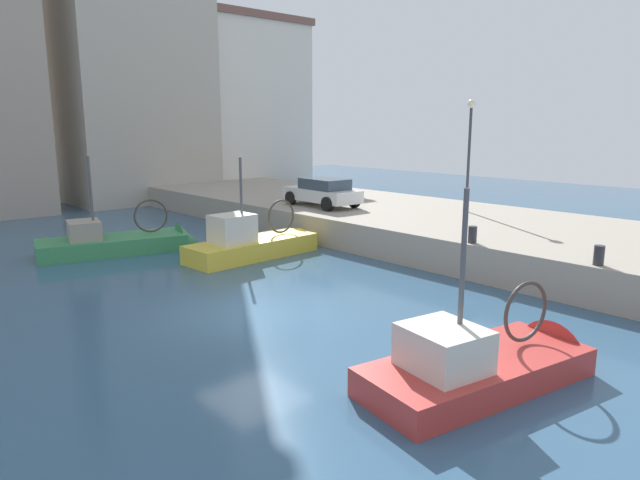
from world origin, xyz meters
TOP-DOWN VIEW (x-y plane):
  - water_surface at (0.00, 0.00)m, footprint 80.00×80.00m
  - quay_wall at (11.50, 0.00)m, footprint 9.00×56.00m
  - fishing_boat_green at (0.50, 9.50)m, footprint 6.59×3.41m
  - fishing_boat_yellow at (4.06, 5.34)m, footprint 6.12×2.05m
  - fishing_boat_red at (1.10, -6.57)m, footprint 5.81×2.87m
  - parked_car_white at (9.33, 7.44)m, footprint 1.98×4.03m
  - mooring_bollard_south at (7.35, -6.00)m, footprint 0.28×0.28m
  - mooring_bollard_mid at (7.35, -2.00)m, footprint 0.28×0.28m
  - quay_streetlamp at (13.00, 2.01)m, footprint 0.36×0.36m
  - waterfront_building_west at (16.71, 25.50)m, footprint 8.53×8.84m
  - waterfront_building_east at (7.94, 25.36)m, footprint 9.32×9.24m

SIDE VIEW (x-z plane):
  - water_surface at x=0.00m, z-range 0.00..0.00m
  - fishing_boat_green at x=0.50m, z-range -2.27..2.47m
  - fishing_boat_red at x=1.10m, z-range -2.25..2.51m
  - fishing_boat_yellow at x=4.06m, z-range -2.14..2.47m
  - quay_wall at x=11.50m, z-range 0.00..1.20m
  - mooring_bollard_south at x=7.35m, z-range 1.20..1.75m
  - mooring_bollard_mid at x=7.35m, z-range 1.20..1.75m
  - parked_car_white at x=9.33m, z-range 1.22..2.54m
  - quay_streetlamp at x=13.00m, z-range 2.04..6.87m
  - waterfront_building_west at x=16.71m, z-range 0.02..12.69m
  - waterfront_building_east at x=7.94m, z-range 0.02..22.00m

